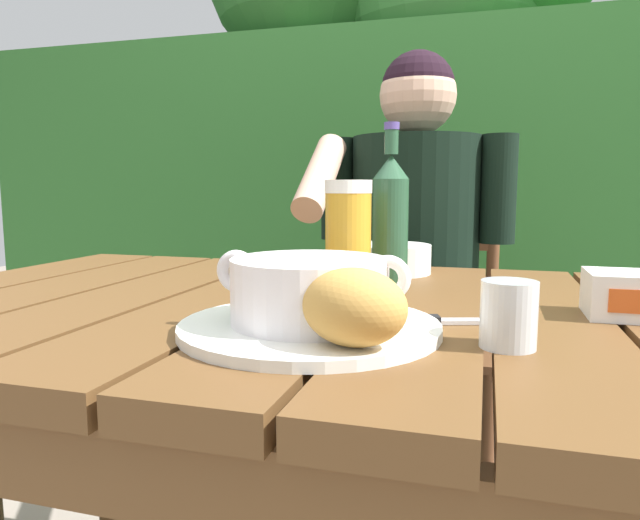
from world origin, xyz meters
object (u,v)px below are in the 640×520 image
(bread_roll, at_px, (354,307))
(diner_bowl, at_px, (390,259))
(butter_tub, at_px, (639,295))
(table_knife, at_px, (437,320))
(beer_bottle, at_px, (390,218))
(person_eating, at_px, (411,256))
(beer_glass, at_px, (348,236))
(soup_bowl, at_px, (310,289))
(chair_near_diner, at_px, (419,338))
(serving_plate, at_px, (310,327))
(water_glass_small, at_px, (509,314))

(bread_roll, bearing_deg, diner_bowl, 95.79)
(butter_tub, bearing_deg, table_knife, -156.57)
(bread_roll, distance_m, diner_bowl, 0.56)
(beer_bottle, bearing_deg, person_eating, 92.87)
(beer_glass, bearing_deg, soup_bowl, -86.13)
(soup_bowl, height_order, bread_roll, soup_bowl)
(bread_roll, bearing_deg, table_knife, 68.26)
(chair_near_diner, xyz_separation_m, beer_bottle, (0.02, -0.68, 0.38))
(chair_near_diner, height_order, butter_tub, chair_near_diner)
(person_eating, xyz_separation_m, soup_bowl, (-0.01, -0.82, 0.06))
(soup_bowl, xyz_separation_m, bread_roll, (0.07, -0.08, -0.00))
(beer_bottle, bearing_deg, chair_near_diner, 91.80)
(beer_glass, bearing_deg, table_knife, -49.10)
(beer_bottle, distance_m, table_knife, 0.30)
(chair_near_diner, height_order, serving_plate, chair_near_diner)
(beer_glass, xyz_separation_m, table_knife, (0.15, -0.18, -0.08))
(beer_bottle, relative_size, water_glass_small, 3.85)
(serving_plate, distance_m, soup_bowl, 0.04)
(butter_tub, distance_m, diner_bowl, 0.46)
(bread_roll, xyz_separation_m, water_glass_small, (0.14, 0.08, -0.02))
(butter_tub, relative_size, diner_bowl, 0.79)
(soup_bowl, height_order, table_knife, soup_bowl)
(beer_glass, relative_size, butter_tub, 1.42)
(chair_near_diner, xyz_separation_m, butter_tub, (0.36, -0.83, 0.30))
(serving_plate, height_order, bread_roll, bread_roll)
(bread_roll, height_order, water_glass_small, bread_roll)
(chair_near_diner, distance_m, table_knife, 0.98)
(water_glass_small, distance_m, butter_tub, 0.25)
(person_eating, height_order, beer_bottle, person_eating)
(chair_near_diner, relative_size, bread_roll, 7.76)
(serving_plate, bearing_deg, bread_roll, -49.40)
(serving_plate, bearing_deg, table_knife, 31.11)
(bread_roll, distance_m, water_glass_small, 0.17)
(person_eating, bearing_deg, bread_roll, -86.25)
(butter_tub, bearing_deg, beer_glass, 169.59)
(chair_near_diner, xyz_separation_m, serving_plate, (-0.01, -1.01, 0.27))
(beer_bottle, bearing_deg, beer_glass, -123.55)
(soup_bowl, relative_size, butter_tub, 1.85)
(soup_bowl, distance_m, water_glass_small, 0.21)
(chair_near_diner, xyz_separation_m, person_eating, (-0.00, -0.19, 0.26))
(serving_plate, xyz_separation_m, bread_roll, (0.07, -0.08, 0.04))
(bread_roll, distance_m, butter_tub, 0.41)
(chair_near_diner, bearing_deg, serving_plate, -90.79)
(beer_bottle, xyz_separation_m, butter_tub, (0.34, -0.15, -0.08))
(chair_near_diner, height_order, bread_roll, chair_near_diner)
(person_eating, xyz_separation_m, diner_bowl, (0.00, -0.35, 0.04))
(soup_bowl, distance_m, butter_tub, 0.42)
(bread_roll, relative_size, beer_bottle, 0.44)
(chair_near_diner, height_order, diner_bowl, chair_near_diner)
(chair_near_diner, relative_size, water_glass_small, 13.05)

